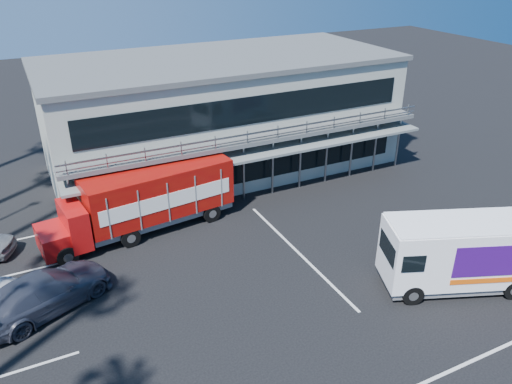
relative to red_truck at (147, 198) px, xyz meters
name	(u,v)px	position (x,y,z in m)	size (l,w,h in m)	color
ground	(293,298)	(3.95, -8.41, -1.85)	(120.00, 120.00, 0.00)	black
building	(221,113)	(6.95, 6.52, 1.81)	(22.40, 12.00, 7.30)	#A2A698
red_truck	(147,198)	(0.00, 0.00, 0.00)	(10.20, 3.56, 3.36)	#AC0E0D
white_van	(462,253)	(10.86, -10.84, -0.11)	(7.10, 4.60, 3.28)	white
parked_car_d	(45,292)	(-5.55, -4.41, -1.03)	(2.28, 5.62, 1.63)	#333744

